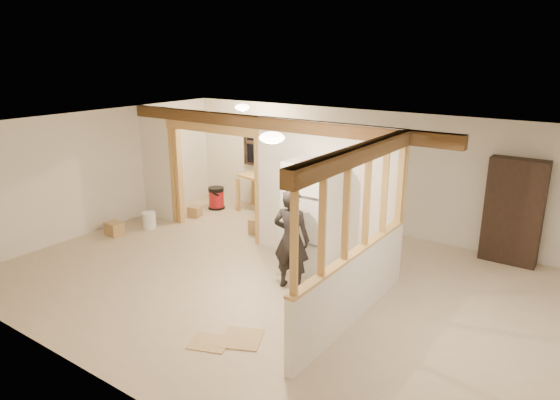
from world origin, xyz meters
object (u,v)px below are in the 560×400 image
Objects in this scene: woman at (291,239)px; bookshelf at (513,212)px; work_table at (267,195)px; refrigerator at (313,216)px; shop_vac at (216,198)px.

bookshelf is at bearing -141.23° from woman.
bookshelf is at bearing 13.81° from work_table.
refrigerator is 3.31m from work_table.
bookshelf is at bearing 5.53° from shop_vac.
work_table is 1.27m from shop_vac.
bookshelf is (2.63, 3.05, 0.12)m from woman.
refrigerator is at bearing -24.12° from shop_vac.
refrigerator is 1.40× the size of work_table.
work_table reaches higher than shop_vac.
woman is 1.20× the size of work_table.
refrigerator is 3.55m from bookshelf.
refrigerator is at bearing -140.25° from bookshelf.
woman is at bearing -130.75° from bookshelf.
shop_vac is (-3.77, 2.43, -0.55)m from woman.
shop_vac is (-1.17, -0.46, -0.17)m from work_table.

